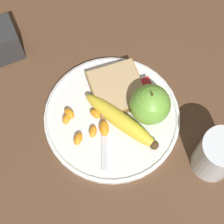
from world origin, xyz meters
name	(u,v)px	position (x,y,z in m)	size (l,w,h in m)	color
ground_plane	(112,118)	(0.00, 0.00, 0.00)	(3.00, 3.00, 0.00)	brown
plate	(112,117)	(0.00, 0.00, 0.01)	(0.28, 0.28, 0.01)	white
juice_glass	(217,156)	(0.17, 0.14, 0.05)	(0.08, 0.08, 0.11)	silver
apple	(150,104)	(0.02, 0.07, 0.05)	(0.08, 0.08, 0.09)	#72B23D
banana	(122,121)	(0.02, 0.01, 0.03)	(0.18, 0.11, 0.03)	yellow
bread_slice	(117,89)	(-0.05, 0.03, 0.02)	(0.12, 0.12, 0.02)	olive
fork	(104,115)	(-0.01, -0.01, 0.01)	(0.19, 0.10, 0.00)	silver
jam_packet	(145,89)	(-0.02, 0.09, 0.02)	(0.04, 0.03, 0.02)	silver
orange_segment_0	(96,114)	(-0.01, -0.03, 0.02)	(0.03, 0.03, 0.01)	orange
orange_segment_1	(69,113)	(-0.04, -0.08, 0.02)	(0.03, 0.02, 0.02)	orange
orange_segment_2	(78,139)	(0.02, -0.08, 0.02)	(0.03, 0.03, 0.02)	orange
orange_segment_3	(93,131)	(0.02, -0.05, 0.02)	(0.03, 0.03, 0.01)	orange
orange_segment_4	(67,118)	(-0.03, -0.09, 0.02)	(0.03, 0.03, 0.01)	orange
orange_segment_5	(104,128)	(0.02, -0.03, 0.02)	(0.04, 0.03, 0.02)	orange
condiment_caddy	(2,41)	(-0.25, -0.15, 0.04)	(0.07, 0.07, 0.08)	#2D2D2D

